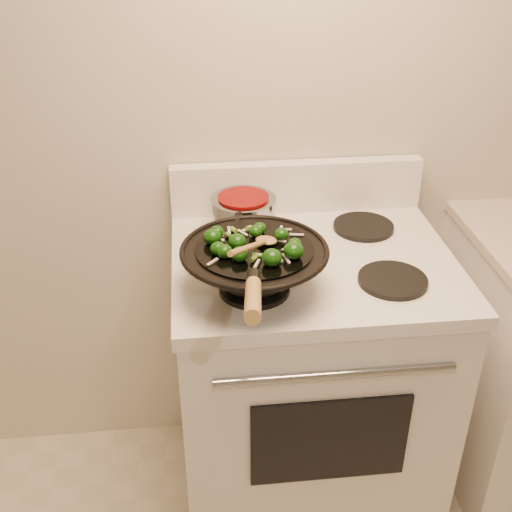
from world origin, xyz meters
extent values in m
plane|color=beige|center=(0.00, 1.50, 1.30)|extent=(3.50, 0.00, 3.50)
cube|color=white|center=(-0.11, 1.17, 0.44)|extent=(0.76, 0.64, 0.88)
cube|color=white|center=(-0.11, 1.17, 0.90)|extent=(0.78, 0.66, 0.04)
cube|color=white|center=(-0.11, 1.47, 1.00)|extent=(0.78, 0.05, 0.16)
cylinder|color=gray|center=(-0.11, 0.84, 0.78)|extent=(0.60, 0.02, 0.02)
cube|color=black|center=(-0.11, 0.84, 0.55)|extent=(0.42, 0.01, 0.28)
cylinder|color=black|center=(-0.29, 1.02, 0.93)|extent=(0.18, 0.18, 0.01)
cylinder|color=black|center=(0.07, 1.02, 0.93)|extent=(0.18, 0.18, 0.01)
cylinder|color=black|center=(-0.29, 1.32, 0.93)|extent=(0.18, 0.18, 0.01)
cylinder|color=black|center=(0.07, 1.32, 0.93)|extent=(0.18, 0.18, 0.01)
torus|color=black|center=(-0.29, 1.02, 1.04)|extent=(0.37, 0.37, 0.01)
cylinder|color=black|center=(-0.29, 1.02, 1.04)|extent=(0.29, 0.29, 0.01)
cylinder|color=black|center=(-0.31, 0.82, 1.09)|extent=(0.04, 0.07, 0.04)
cylinder|color=olive|center=(-0.33, 0.69, 1.12)|extent=(0.05, 0.20, 0.08)
ellipsoid|color=#0F3908|center=(-0.36, 0.98, 1.06)|extent=(0.04, 0.04, 0.03)
cylinder|color=#507D2D|center=(-0.35, 0.98, 1.05)|extent=(0.02, 0.02, 0.02)
ellipsoid|color=#0F3908|center=(-0.20, 0.96, 1.06)|extent=(0.05, 0.05, 0.04)
ellipsoid|color=#0F3908|center=(-0.26, 0.94, 1.06)|extent=(0.05, 0.05, 0.04)
ellipsoid|color=#0F3908|center=(-0.38, 1.00, 1.06)|extent=(0.04, 0.04, 0.03)
cylinder|color=#507D2D|center=(-0.37, 1.00, 1.05)|extent=(0.02, 0.02, 0.01)
ellipsoid|color=#0F3908|center=(-0.22, 1.06, 1.06)|extent=(0.04, 0.04, 0.03)
ellipsoid|color=#0F3908|center=(-0.33, 0.96, 1.06)|extent=(0.04, 0.04, 0.04)
ellipsoid|color=#0F3908|center=(-0.38, 1.09, 1.06)|extent=(0.03, 0.03, 0.03)
cylinder|color=#507D2D|center=(-0.36, 1.09, 1.05)|extent=(0.02, 0.01, 0.01)
ellipsoid|color=#0F3908|center=(-0.19, 1.00, 1.06)|extent=(0.04, 0.04, 0.03)
ellipsoid|color=#0F3908|center=(-0.27, 1.09, 1.06)|extent=(0.03, 0.03, 0.03)
ellipsoid|color=#0F3908|center=(-0.28, 1.08, 1.06)|extent=(0.03, 0.03, 0.03)
cylinder|color=#507D2D|center=(-0.27, 1.08, 1.05)|extent=(0.01, 0.02, 0.02)
ellipsoid|color=#0F3908|center=(-0.33, 1.03, 1.06)|extent=(0.04, 0.04, 0.04)
ellipsoid|color=#0F3908|center=(-0.39, 1.05, 1.06)|extent=(0.04, 0.04, 0.04)
cube|color=beige|center=(-0.34, 1.11, 1.05)|extent=(0.01, 0.05, 0.00)
cube|color=beige|center=(-0.40, 1.07, 1.05)|extent=(0.01, 0.04, 0.00)
cube|color=beige|center=(-0.21, 1.10, 1.05)|extent=(0.01, 0.05, 0.00)
cube|color=beige|center=(-0.23, 1.05, 1.05)|extent=(0.04, 0.03, 0.00)
cube|color=beige|center=(-0.37, 1.10, 1.05)|extent=(0.03, 0.04, 0.00)
cube|color=beige|center=(-0.29, 0.94, 1.05)|extent=(0.02, 0.04, 0.00)
cube|color=beige|center=(-0.20, 1.10, 1.05)|extent=(0.04, 0.01, 0.00)
cube|color=beige|center=(-0.39, 0.96, 1.05)|extent=(0.03, 0.03, 0.00)
cube|color=beige|center=(-0.18, 1.07, 1.05)|extent=(0.04, 0.01, 0.00)
cube|color=beige|center=(-0.20, 0.98, 1.05)|extent=(0.04, 0.04, 0.00)
cube|color=beige|center=(-0.31, 1.10, 1.05)|extent=(0.03, 0.04, 0.00)
cube|color=beige|center=(-0.22, 0.96, 1.05)|extent=(0.01, 0.04, 0.00)
cylinder|color=#5F9530|center=(-0.35, 1.08, 1.05)|extent=(0.02, 0.02, 0.02)
cylinder|color=#5F9530|center=(-0.29, 0.97, 1.05)|extent=(0.02, 0.03, 0.01)
cylinder|color=#5F9530|center=(-0.29, 1.11, 1.05)|extent=(0.03, 0.02, 0.02)
cylinder|color=#5F9530|center=(-0.21, 0.99, 1.05)|extent=(0.03, 0.02, 0.02)
cylinder|color=#5F9530|center=(-0.33, 1.10, 1.05)|extent=(0.02, 0.01, 0.01)
cylinder|color=#5F9530|center=(-0.30, 0.96, 1.05)|extent=(0.01, 0.02, 0.01)
sphere|color=beige|center=(-0.29, 1.08, 1.05)|extent=(0.01, 0.01, 0.01)
sphere|color=beige|center=(-0.23, 0.94, 1.05)|extent=(0.01, 0.01, 0.01)
sphere|color=beige|center=(-0.31, 1.11, 1.05)|extent=(0.01, 0.01, 0.01)
sphere|color=beige|center=(-0.36, 1.06, 1.05)|extent=(0.01, 0.01, 0.01)
sphere|color=beige|center=(-0.22, 1.08, 1.05)|extent=(0.01, 0.01, 0.01)
ellipsoid|color=olive|center=(-0.26, 1.04, 1.06)|extent=(0.07, 0.06, 0.01)
cylinder|color=olive|center=(-0.31, 0.94, 1.10)|extent=(0.11, 0.20, 0.09)
cylinder|color=gray|center=(-0.29, 1.32, 0.99)|extent=(0.19, 0.19, 0.10)
cylinder|color=#6B0505|center=(-0.29, 1.32, 1.04)|extent=(0.15, 0.15, 0.01)
cylinder|color=black|center=(-0.32, 1.17, 1.03)|extent=(0.04, 0.12, 0.02)
camera|label=1|loc=(-0.43, -0.33, 1.82)|focal=45.00mm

